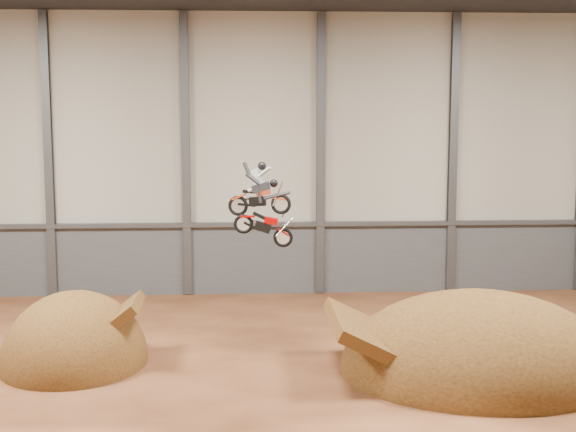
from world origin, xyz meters
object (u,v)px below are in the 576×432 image
(takeoff_ramp, at_px, (75,363))
(fmx_rider_b, at_px, (260,205))
(landing_ramp, at_px, (478,371))
(fmx_rider_a, at_px, (260,186))

(takeoff_ramp, xyz_separation_m, fmx_rider_b, (6.84, 0.22, 5.78))
(landing_ramp, relative_size, fmx_rider_b, 3.31)
(takeoff_ramp, height_order, fmx_rider_a, fmx_rider_a)
(takeoff_ramp, relative_size, landing_ramp, 0.62)
(landing_ramp, distance_m, fmx_rider_a, 10.38)
(landing_ramp, xyz_separation_m, fmx_rider_b, (-7.70, 1.94, 5.78))
(takeoff_ramp, xyz_separation_m, landing_ramp, (14.54, -1.72, 0.00))
(landing_ramp, xyz_separation_m, fmx_rider_a, (-7.69, 2.78, 6.40))
(takeoff_ramp, xyz_separation_m, fmx_rider_a, (6.86, 1.07, 6.40))
(takeoff_ramp, relative_size, fmx_rider_b, 2.06)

